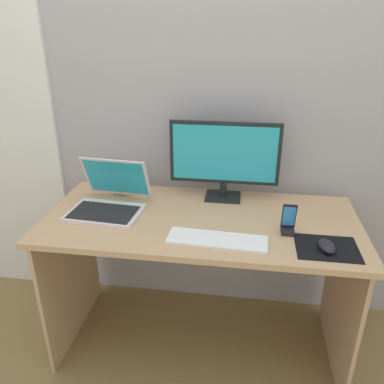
{
  "coord_description": "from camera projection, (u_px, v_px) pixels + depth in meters",
  "views": [
    {
      "loc": [
        0.19,
        -1.58,
        1.61
      ],
      "look_at": [
        -0.04,
        -0.02,
        0.9
      ],
      "focal_mm": 36.06,
      "sensor_mm": 36.0,
      "label": 1
    }
  ],
  "objects": [
    {
      "name": "laptop",
      "position": [
        109.0,
        200.0,
        1.86
      ],
      "size": [
        0.36,
        0.35,
        0.23
      ],
      "color": "silver",
      "rests_on": "desk"
    },
    {
      "name": "wall_back",
      "position": [
        211.0,
        96.0,
        1.97
      ],
      "size": [
        6.0,
        0.04,
        2.5
      ],
      "primitive_type": "cube",
      "color": "#A4A0A6",
      "rests_on": "ground_plane"
    },
    {
      "name": "mouse",
      "position": [
        327.0,
        246.0,
        1.54
      ],
      "size": [
        0.08,
        0.11,
        0.04
      ],
      "primitive_type": "ellipsoid",
      "rotation": [
        0.0,
        0.0,
        0.2
      ],
      "color": "black",
      "rests_on": "mousepad"
    },
    {
      "name": "keyboard_external",
      "position": [
        217.0,
        240.0,
        1.61
      ],
      "size": [
        0.42,
        0.15,
        0.01
      ],
      "primitive_type": "cube",
      "rotation": [
        0.0,
        0.0,
        -0.05
      ],
      "color": "white",
      "rests_on": "desk"
    },
    {
      "name": "desk",
      "position": [
        200.0,
        247.0,
        1.86
      ],
      "size": [
        1.46,
        0.67,
        0.76
      ],
      "color": "tan",
      "rests_on": "ground_plane"
    },
    {
      "name": "fishbowl",
      "position": [
        123.0,
        180.0,
        2.04
      ],
      "size": [
        0.14,
        0.14,
        0.14
      ],
      "primitive_type": "sphere",
      "color": "silver",
      "rests_on": "desk"
    },
    {
      "name": "ground_plane",
      "position": [
        199.0,
        340.0,
        2.11
      ],
      "size": [
        8.0,
        8.0,
        0.0
      ],
      "primitive_type": "plane",
      "color": "olive"
    },
    {
      "name": "monitor",
      "position": [
        224.0,
        157.0,
        1.91
      ],
      "size": [
        0.55,
        0.14,
        0.4
      ],
      "color": "black",
      "rests_on": "desk"
    },
    {
      "name": "phone_in_dock",
      "position": [
        288.0,
        223.0,
        1.65
      ],
      "size": [
        0.06,
        0.06,
        0.14
      ],
      "color": "black",
      "rests_on": "desk"
    },
    {
      "name": "mousepad",
      "position": [
        327.0,
        248.0,
        1.56
      ],
      "size": [
        0.25,
        0.2,
        0.0
      ],
      "primitive_type": "cube",
      "color": "black",
      "rests_on": "desk"
    }
  ]
}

